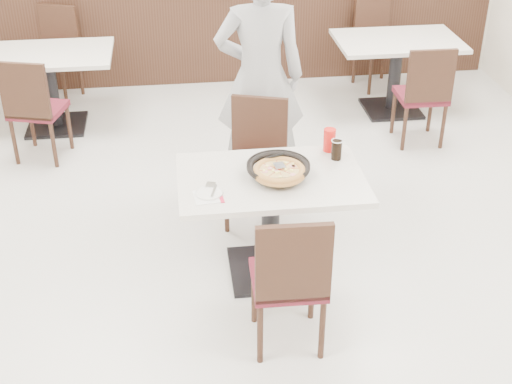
{
  "coord_description": "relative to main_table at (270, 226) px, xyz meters",
  "views": [
    {
      "loc": [
        -0.59,
        -4.0,
        2.99
      ],
      "look_at": [
        -0.13,
        -0.3,
        0.79
      ],
      "focal_mm": 50.0,
      "sensor_mm": 36.0,
      "label": 1
    }
  ],
  "objects": [
    {
      "name": "floor",
      "position": [
        -0.0,
        0.06,
        -0.38
      ],
      "size": [
        7.0,
        7.0,
        0.0
      ],
      "primitive_type": "plane",
      "color": "#ABABA7",
      "rests_on": "ground"
    },
    {
      "name": "wainscot_back",
      "position": [
        -0.0,
        3.54,
        0.18
      ],
      "size": [
        5.9,
        0.03,
        1.1
      ],
      "primitive_type": "cube",
      "color": "black",
      "rests_on": "floor"
    },
    {
      "name": "main_table",
      "position": [
        0.0,
        0.0,
        0.0
      ],
      "size": [
        1.23,
        0.85,
        0.75
      ],
      "primitive_type": null,
      "rotation": [
        0.0,
        0.0,
        -0.04
      ],
      "color": "beige",
      "rests_on": "floor"
    },
    {
      "name": "chair_near",
      "position": [
        0.0,
        -0.69,
        0.1
      ],
      "size": [
        0.43,
        0.43,
        0.95
      ],
      "primitive_type": null,
      "rotation": [
        0.0,
        0.0,
        -0.03
      ],
      "color": "black",
      "rests_on": "floor"
    },
    {
      "name": "chair_far",
      "position": [
        -0.02,
        0.65,
        0.1
      ],
      "size": [
        0.53,
        0.53,
        0.95
      ],
      "primitive_type": null,
      "rotation": [
        0.0,
        0.0,
        2.83
      ],
      "color": "black",
      "rests_on": "floor"
    },
    {
      "name": "trivet",
      "position": [
        0.03,
        -0.05,
        0.39
      ],
      "size": [
        0.11,
        0.11,
        0.04
      ],
      "primitive_type": "cylinder",
      "rotation": [
        0.0,
        0.0,
        -0.04
      ],
      "color": "black",
      "rests_on": "main_table"
    },
    {
      "name": "pizza_pan",
      "position": [
        0.05,
        0.0,
        0.42
      ],
      "size": [
        0.33,
        0.33,
        0.01
      ],
      "primitive_type": "cylinder",
      "rotation": [
        0.0,
        0.0,
        -0.04
      ],
      "color": "black",
      "rests_on": "trivet"
    },
    {
      "name": "pizza",
      "position": [
        0.04,
        -0.06,
        0.44
      ],
      "size": [
        0.35,
        0.35,
        0.02
      ],
      "primitive_type": "cylinder",
      "rotation": [
        0.0,
        0.0,
        -0.04
      ],
      "color": "#B07D3D",
      "rests_on": "pizza_pan"
    },
    {
      "name": "pizza_server",
      "position": [
        0.05,
        -0.02,
        0.47
      ],
      "size": [
        0.08,
        0.09,
        0.0
      ],
      "primitive_type": "cube",
      "rotation": [
        0.0,
        0.0,
        0.13
      ],
      "color": "silver",
      "rests_on": "pizza"
    },
    {
      "name": "napkin",
      "position": [
        -0.42,
        -0.2,
        0.38
      ],
      "size": [
        0.19,
        0.19,
        0.0
      ],
      "primitive_type": "cube",
      "rotation": [
        0.0,
        0.0,
        0.1
      ],
      "color": "silver",
      "rests_on": "main_table"
    },
    {
      "name": "side_plate",
      "position": [
        -0.41,
        -0.17,
        0.38
      ],
      "size": [
        0.17,
        0.17,
        0.01
      ],
      "primitive_type": "cylinder",
      "rotation": [
        0.0,
        0.0,
        -0.04
      ],
      "color": "silver",
      "rests_on": "napkin"
    },
    {
      "name": "fork",
      "position": [
        -0.38,
        -0.16,
        0.39
      ],
      "size": [
        0.05,
        0.15,
        0.0
      ],
      "primitive_type": "cube",
      "rotation": [
        0.0,
        0.0,
        -0.25
      ],
      "color": "silver",
      "rests_on": "side_plate"
    },
    {
      "name": "cola_glass",
      "position": [
        0.47,
        0.19,
        0.44
      ],
      "size": [
        0.07,
        0.07,
        0.13
      ],
      "primitive_type": "cylinder",
      "rotation": [
        0.0,
        0.0,
        -0.04
      ],
      "color": "black",
      "rests_on": "main_table"
    },
    {
      "name": "red_cup",
      "position": [
        0.45,
        0.31,
        0.45
      ],
      "size": [
        0.09,
        0.09,
        0.16
      ],
      "primitive_type": "cylinder",
      "rotation": [
        0.0,
        0.0,
        -0.04
      ],
      "color": "red",
      "rests_on": "main_table"
    },
    {
      "name": "diner_person",
      "position": [
        0.08,
        1.18,
        0.58
      ],
      "size": [
        0.71,
        0.48,
        1.92
      ],
      "primitive_type": "imported",
      "rotation": [
        0.0,
        0.0,
        3.11
      ],
      "color": "#9E9FA3",
      "rests_on": "floor"
    },
    {
      "name": "bg_table_left",
      "position": [
        -1.73,
        2.57,
        0.0
      ],
      "size": [
        1.23,
        0.85,
        0.75
      ],
      "primitive_type": null,
      "rotation": [
        0.0,
        0.0,
        -0.04
      ],
      "color": "beige",
      "rests_on": "floor"
    },
    {
      "name": "bg_chair_left_near",
      "position": [
        -1.76,
        1.95,
        0.1
      ],
      "size": [
        0.52,
        0.52,
        0.95
      ],
      "primitive_type": null,
      "rotation": [
        0.0,
        0.0,
        -0.28
      ],
      "color": "black",
      "rests_on": "floor"
    },
    {
      "name": "bg_chair_left_far",
      "position": [
        -1.78,
        3.26,
        0.1
      ],
      "size": [
        0.55,
        0.55,
        0.95
      ],
      "primitive_type": null,
      "rotation": [
        0.0,
        0.0,
        2.76
      ],
      "color": "black",
      "rests_on": "floor"
    },
    {
      "name": "bg_table_right",
      "position": [
        1.62,
        2.54,
        0.0
      ],
      "size": [
        1.22,
        0.83,
        0.75
      ],
      "primitive_type": null,
      "rotation": [
        0.0,
        0.0,
        -0.02
      ],
      "color": "beige",
      "rests_on": "floor"
    },
    {
      "name": "bg_chair_right_near",
      "position": [
        1.64,
        1.85,
        0.1
      ],
      "size": [
        0.43,
        0.43,
        0.95
      ],
      "primitive_type": null,
      "rotation": [
        0.0,
        0.0,
        -0.01
      ],
      "color": "black",
      "rests_on": "floor"
    },
    {
      "name": "bg_chair_right_far",
      "position": [
        1.63,
        3.2,
        0.1
      ],
      "size": [
        0.51,
        0.51,
        0.95
      ],
      "primitive_type": null,
      "rotation": [
        0.0,
        0.0,
        3.39
      ],
      "color": "black",
      "rests_on": "floor"
    }
  ]
}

